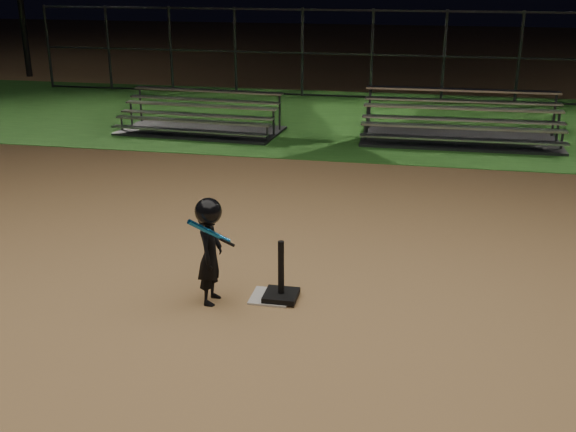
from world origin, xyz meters
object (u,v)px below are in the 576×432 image
object	(u,v)px
batting_tee	(281,288)
child_batter	(210,248)
home_plate	(271,297)
bleacher_right	(460,131)
bleacher_left	(200,124)

from	to	relation	value
batting_tee	child_batter	distance (m)	0.94
home_plate	bleacher_right	world-z (taller)	bleacher_right
child_batter	bleacher_left	world-z (taller)	child_batter
home_plate	bleacher_left	bearing A→B (deg)	113.55
home_plate	bleacher_left	xyz separation A→B (m)	(-3.45, 7.92, 0.17)
bleacher_left	bleacher_right	world-z (taller)	bleacher_right
home_plate	child_batter	xyz separation A→B (m)	(-0.64, -0.22, 0.65)
bleacher_left	home_plate	bearing A→B (deg)	-62.79
bleacher_left	child_batter	bearing A→B (deg)	-67.28
bleacher_right	bleacher_left	bearing A→B (deg)	-177.46
home_plate	child_batter	world-z (taller)	child_batter
bleacher_right	child_batter	bearing A→B (deg)	-110.15
child_batter	bleacher_left	distance (m)	8.63
home_plate	bleacher_right	size ratio (longest dim) A/B	0.11
batting_tee	bleacher_right	size ratio (longest dim) A/B	0.16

